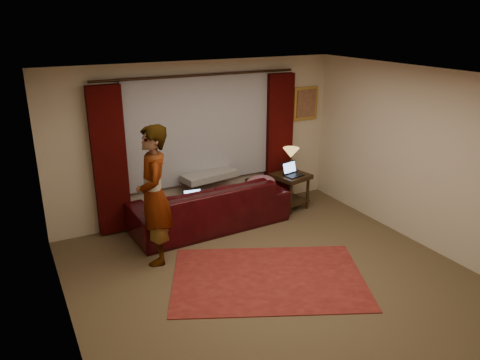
# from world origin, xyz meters

# --- Properties ---
(floor) EXTENTS (5.00, 5.00, 0.01)m
(floor) POSITION_xyz_m (0.00, 0.00, -0.01)
(floor) COLOR brown
(floor) RESTS_ON ground
(ceiling) EXTENTS (5.00, 5.00, 0.02)m
(ceiling) POSITION_xyz_m (0.00, 0.00, 2.60)
(ceiling) COLOR silver
(ceiling) RESTS_ON ground
(wall_back) EXTENTS (5.00, 0.02, 2.60)m
(wall_back) POSITION_xyz_m (0.00, 2.50, 1.30)
(wall_back) COLOR beige
(wall_back) RESTS_ON ground
(wall_front) EXTENTS (5.00, 0.02, 2.60)m
(wall_front) POSITION_xyz_m (0.00, -2.50, 1.30)
(wall_front) COLOR beige
(wall_front) RESTS_ON ground
(wall_left) EXTENTS (0.02, 5.00, 2.60)m
(wall_left) POSITION_xyz_m (-2.50, 0.00, 1.30)
(wall_left) COLOR beige
(wall_left) RESTS_ON ground
(wall_right) EXTENTS (0.02, 5.00, 2.60)m
(wall_right) POSITION_xyz_m (2.50, 0.00, 1.30)
(wall_right) COLOR beige
(wall_right) RESTS_ON ground
(sheer_curtain) EXTENTS (2.50, 0.05, 1.80)m
(sheer_curtain) POSITION_xyz_m (0.00, 2.44, 1.50)
(sheer_curtain) COLOR gray
(sheer_curtain) RESTS_ON wall_back
(drape_left) EXTENTS (0.50, 0.14, 2.30)m
(drape_left) POSITION_xyz_m (-1.50, 2.39, 1.18)
(drape_left) COLOR #2F0403
(drape_left) RESTS_ON floor
(drape_right) EXTENTS (0.50, 0.14, 2.30)m
(drape_right) POSITION_xyz_m (1.50, 2.39, 1.18)
(drape_right) COLOR #2F0403
(drape_right) RESTS_ON floor
(curtain_rod) EXTENTS (0.04, 0.04, 3.40)m
(curtain_rod) POSITION_xyz_m (0.00, 2.39, 2.38)
(curtain_rod) COLOR black
(curtain_rod) RESTS_ON wall_back
(picture_frame) EXTENTS (0.50, 0.04, 0.60)m
(picture_frame) POSITION_xyz_m (2.10, 2.47, 1.75)
(picture_frame) COLOR gold
(picture_frame) RESTS_ON wall_back
(sofa) EXTENTS (2.59, 1.23, 1.02)m
(sofa) POSITION_xyz_m (-0.08, 1.94, 0.51)
(sofa) COLOR black
(sofa) RESTS_ON floor
(throw_blanket) EXTENTS (0.98, 0.52, 0.11)m
(throw_blanket) POSITION_xyz_m (0.07, 2.23, 1.03)
(throw_blanket) COLOR gray
(throw_blanket) RESTS_ON sofa
(clothing_pile) EXTENTS (0.54, 0.43, 0.22)m
(clothing_pile) POSITION_xyz_m (0.84, 1.87, 0.62)
(clothing_pile) COLOR #804D5A
(clothing_pile) RESTS_ON sofa
(laptop_sofa) EXTENTS (0.34, 0.36, 0.22)m
(laptop_sofa) POSITION_xyz_m (-0.42, 1.73, 0.62)
(laptop_sofa) COLOR black
(laptop_sofa) RESTS_ON sofa
(area_rug) EXTENTS (2.96, 2.54, 0.01)m
(area_rug) POSITION_xyz_m (-0.05, 0.09, 0.01)
(area_rug) COLOR maroon
(area_rug) RESTS_ON floor
(end_table) EXTENTS (0.66, 0.66, 0.64)m
(end_table) POSITION_xyz_m (1.51, 1.97, 0.32)
(end_table) COLOR black
(end_table) RESTS_ON floor
(tiffany_lamp) EXTENTS (0.31, 0.31, 0.45)m
(tiffany_lamp) POSITION_xyz_m (1.54, 2.04, 0.86)
(tiffany_lamp) COLOR olive
(tiffany_lamp) RESTS_ON end_table
(laptop_table) EXTENTS (0.39, 0.41, 0.23)m
(laptop_table) POSITION_xyz_m (1.50, 1.88, 0.75)
(laptop_table) COLOR black
(laptop_table) RESTS_ON end_table
(person) EXTENTS (0.68, 0.68, 1.94)m
(person) POSITION_xyz_m (-1.18, 1.25, 0.97)
(person) COLOR gray
(person) RESTS_ON floor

